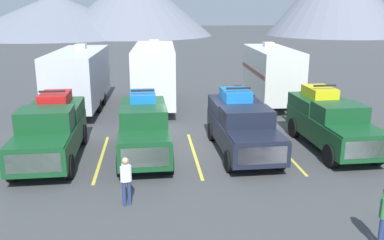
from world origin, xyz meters
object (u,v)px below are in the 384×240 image
at_px(pickup_truck_a, 51,130).
at_px(camper_trailer_a, 79,76).
at_px(camper_trailer_c, 271,73).
at_px(pickup_truck_d, 330,121).
at_px(pickup_truck_b, 144,128).
at_px(pickup_truck_c, 242,125).
at_px(person_b, 126,178).
at_px(camper_trailer_b, 155,72).

xyz_separation_m(pickup_truck_a, camper_trailer_a, (-0.18, 8.47, 0.77)).
bearing_deg(camper_trailer_c, pickup_truck_d, -88.69).
relative_size(pickup_truck_a, camper_trailer_a, 0.64).
bearing_deg(pickup_truck_b, camper_trailer_c, 47.91).
distance_m(camper_trailer_a, camper_trailer_c, 11.59).
relative_size(pickup_truck_c, person_b, 3.60).
distance_m(pickup_truck_a, camper_trailer_a, 8.50).
relative_size(pickup_truck_a, pickup_truck_d, 1.01).
relative_size(pickup_truck_c, camper_trailer_c, 0.71).
xyz_separation_m(pickup_truck_d, camper_trailer_c, (-0.19, 8.40, 0.79)).
bearing_deg(camper_trailer_c, pickup_truck_b, -132.09).
bearing_deg(pickup_truck_c, pickup_truck_a, -179.32).
bearing_deg(camper_trailer_b, pickup_truck_b, -93.77).
height_order(pickup_truck_d, camper_trailer_c, camper_trailer_c).
xyz_separation_m(pickup_truck_c, pickup_truck_d, (3.87, 0.08, 0.03)).
distance_m(pickup_truck_c, camper_trailer_b, 9.46).
height_order(pickup_truck_a, pickup_truck_b, pickup_truck_a).
bearing_deg(person_b, pickup_truck_d, 28.75).
bearing_deg(camper_trailer_a, pickup_truck_b, -65.57).
relative_size(pickup_truck_b, camper_trailer_c, 0.69).
distance_m(camper_trailer_b, person_b, 13.40).
relative_size(pickup_truck_d, camper_trailer_b, 0.62).
bearing_deg(person_b, pickup_truck_c, 44.92).
distance_m(pickup_truck_d, camper_trailer_a, 14.43).
xyz_separation_m(pickup_truck_b, pickup_truck_c, (4.06, 0.09, -0.02)).
xyz_separation_m(pickup_truck_a, person_b, (3.16, -4.46, -0.31)).
bearing_deg(pickup_truck_a, camper_trailer_b, 64.38).
bearing_deg(camper_trailer_b, person_b, -94.66).
bearing_deg(person_b, camper_trailer_c, 57.68).
bearing_deg(pickup_truck_b, camper_trailer_a, 114.43).
distance_m(pickup_truck_b, camper_trailer_a, 9.33).
height_order(pickup_truck_a, camper_trailer_b, camper_trailer_b).
distance_m(pickup_truck_d, camper_trailer_c, 8.44).
bearing_deg(camper_trailer_c, camper_trailer_b, 177.81).
xyz_separation_m(pickup_truck_c, camper_trailer_b, (-3.48, 8.75, 0.92)).
height_order(camper_trailer_a, person_b, camper_trailer_a).
height_order(pickup_truck_c, camper_trailer_b, camper_trailer_b).
distance_m(pickup_truck_b, pickup_truck_d, 7.94).
xyz_separation_m(pickup_truck_d, camper_trailer_a, (-11.78, 8.30, 0.78)).
relative_size(pickup_truck_c, camper_trailer_b, 0.62).
distance_m(camper_trailer_b, camper_trailer_c, 7.16).
distance_m(camper_trailer_c, person_b, 15.46).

